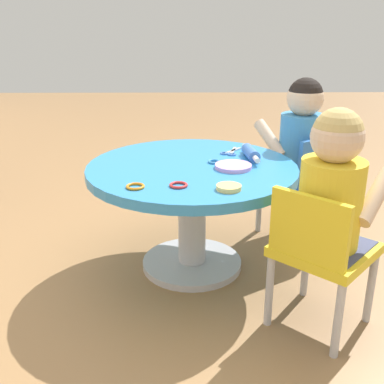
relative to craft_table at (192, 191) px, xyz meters
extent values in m
plane|color=#9E7247|center=(0.00, 0.00, -0.36)|extent=(10.00, 10.00, 0.00)
cylinder|color=silver|center=(0.00, 0.00, -0.34)|extent=(0.44, 0.44, 0.03)
cylinder|color=silver|center=(0.00, 0.00, -0.14)|extent=(0.12, 0.12, 0.43)
cylinder|color=#338CD1|center=(0.00, 0.00, 0.09)|extent=(0.87, 0.87, 0.04)
cylinder|color=#B7B7BC|center=(-0.41, -0.64, -0.22)|extent=(0.03, 0.03, 0.28)
cylinder|color=#B7B7BC|center=(-0.23, -0.45, -0.22)|extent=(0.03, 0.03, 0.28)
cylinder|color=#B7B7BC|center=(-0.60, -0.46, -0.22)|extent=(0.03, 0.03, 0.28)
cylinder|color=#B7B7BC|center=(-0.43, -0.27, -0.22)|extent=(0.03, 0.03, 0.28)
cube|color=yellow|center=(-0.42, -0.45, -0.06)|extent=(0.42, 0.42, 0.04)
cube|color=yellow|center=(-0.52, -0.36, 0.07)|extent=(0.20, 0.21, 0.22)
cube|color=#3F4772|center=(-0.42, -0.45, -0.06)|extent=(0.38, 0.38, 0.04)
cylinder|color=yellow|center=(-0.42, -0.45, 0.11)|extent=(0.21, 0.21, 0.30)
sphere|color=beige|center=(-0.42, -0.45, 0.34)|extent=(0.17, 0.17, 0.17)
sphere|color=tan|center=(-0.42, -0.45, 0.35)|extent=(0.16, 0.16, 0.16)
cylinder|color=beige|center=(-0.42, -0.60, 0.14)|extent=(0.19, 0.19, 0.17)
cylinder|color=beige|center=(-0.27, -0.44, 0.14)|extent=(0.19, 0.19, 0.17)
cylinder|color=#B7B7BC|center=(0.50, -0.57, -0.22)|extent=(0.03, 0.03, 0.28)
cylinder|color=#B7B7BC|center=(0.36, -0.35, -0.22)|extent=(0.03, 0.03, 0.28)
cylinder|color=#B7B7BC|center=(0.28, -0.71, -0.22)|extent=(0.03, 0.03, 0.28)
cylinder|color=#B7B7BC|center=(0.14, -0.48, -0.22)|extent=(0.03, 0.03, 0.28)
cube|color=blue|center=(0.32, -0.53, -0.06)|extent=(0.41, 0.41, 0.04)
cube|color=blue|center=(0.20, -0.60, 0.07)|extent=(0.16, 0.24, 0.22)
cube|color=#3F4772|center=(0.32, -0.53, -0.06)|extent=(0.37, 0.37, 0.04)
cylinder|color=#3F8CCC|center=(0.32, -0.53, 0.11)|extent=(0.21, 0.21, 0.30)
sphere|color=beige|center=(0.32, -0.53, 0.34)|extent=(0.17, 0.17, 0.17)
sphere|color=black|center=(0.32, -0.53, 0.35)|extent=(0.16, 0.16, 0.16)
cylinder|color=beige|center=(0.46, -0.57, 0.14)|extent=(0.21, 0.16, 0.17)
cylinder|color=beige|center=(0.35, -0.38, 0.14)|extent=(0.21, 0.16, 0.17)
cylinder|color=#3F72CC|center=(0.10, -0.25, 0.14)|extent=(0.14, 0.07, 0.05)
cylinder|color=white|center=(0.19, -0.24, 0.14)|extent=(0.05, 0.03, 0.02)
cylinder|color=white|center=(0.00, -0.27, 0.14)|extent=(0.05, 0.03, 0.02)
cube|color=silver|center=(0.21, -0.19, 0.12)|extent=(0.11, 0.04, 0.01)
cube|color=silver|center=(0.21, -0.19, 0.12)|extent=(0.09, 0.08, 0.01)
torus|color=#3F72CC|center=(0.15, -0.18, 0.12)|extent=(0.05, 0.05, 0.01)
torus|color=#3F72CC|center=(0.17, -0.15, 0.12)|extent=(0.05, 0.05, 0.01)
cylinder|color=#F2CC72|center=(-0.29, -0.13, 0.12)|extent=(0.09, 0.09, 0.02)
cylinder|color=#CC99E5|center=(-0.04, -0.17, 0.12)|extent=(0.15, 0.15, 0.02)
torus|color=#3F99D8|center=(0.04, -0.09, 0.12)|extent=(0.05, 0.05, 0.01)
torus|color=orange|center=(-0.27, 0.21, 0.12)|extent=(0.07, 0.07, 0.01)
torus|color=red|center=(-0.25, 0.05, 0.12)|extent=(0.07, 0.07, 0.01)
camera|label=1|loc=(-1.86, 0.02, 0.70)|focal=44.00mm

